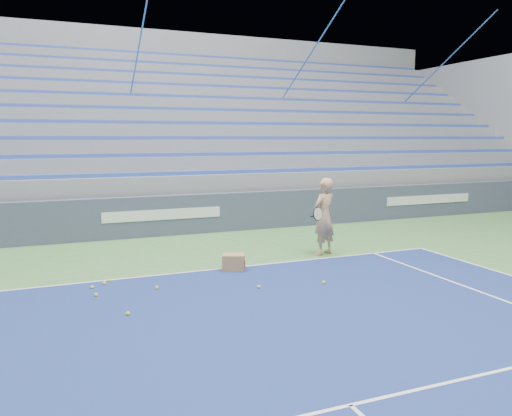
{
  "coord_description": "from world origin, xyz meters",
  "views": [
    {
      "loc": [
        -2.61,
        2.42,
        2.67
      ],
      "look_at": [
        1.38,
        12.38,
        1.15
      ],
      "focal_mm": 35.0,
      "sensor_mm": 36.0,
      "label": 1
    }
  ],
  "objects": [
    {
      "name": "tennis_ball_7",
      "position": [
        -1.07,
        11.0,
        0.03
      ],
      "size": [
        0.07,
        0.07,
        0.07
      ],
      "primitive_type": "sphere",
      "color": "#D5E42E",
      "rests_on": "ground"
    },
    {
      "name": "sponsor_barrier",
      "position": [
        0.0,
        15.88,
        0.55
      ],
      "size": [
        30.0,
        0.32,
        1.1
      ],
      "color": "#3E465E",
      "rests_on": "ground"
    },
    {
      "name": "ball_box",
      "position": [
        0.62,
        11.71,
        0.17
      ],
      "size": [
        0.54,
        0.49,
        0.33
      ],
      "color": "#9F784D",
      "rests_on": "ground"
    },
    {
      "name": "tennis_ball_1",
      "position": [
        -1.91,
        11.63,
        0.03
      ],
      "size": [
        0.07,
        0.07,
        0.07
      ],
      "primitive_type": "sphere",
      "color": "#D5E42E",
      "rests_on": "ground"
    },
    {
      "name": "tennis_ball_5",
      "position": [
        0.62,
        10.37,
        0.03
      ],
      "size": [
        0.07,
        0.07,
        0.07
      ],
      "primitive_type": "sphere",
      "color": "#D5E42E",
      "rests_on": "ground"
    },
    {
      "name": "tennis_ball_0",
      "position": [
        -2.13,
        11.46,
        0.03
      ],
      "size": [
        0.07,
        0.07,
        0.07
      ],
      "primitive_type": "sphere",
      "color": "#D5E42E",
      "rests_on": "ground"
    },
    {
      "name": "tennis_ball_3",
      "position": [
        -1.72,
        9.85,
        0.03
      ],
      "size": [
        0.07,
        0.07,
        0.07
      ],
      "primitive_type": "sphere",
      "color": "#D5E42E",
      "rests_on": "ground"
    },
    {
      "name": "tennis_ball_4",
      "position": [
        -2.1,
        10.97,
        0.03
      ],
      "size": [
        0.07,
        0.07,
        0.07
      ],
      "primitive_type": "sphere",
      "color": "#D5E42E",
      "rests_on": "ground"
    },
    {
      "name": "tennis_player",
      "position": [
        2.98,
        12.25,
        0.88
      ],
      "size": [
        0.98,
        0.94,
        1.77
      ],
      "color": "tan",
      "rests_on": "ground"
    },
    {
      "name": "bleachers",
      "position": [
        0.0,
        21.6,
        2.36
      ],
      "size": [
        31.0,
        9.15,
        7.3
      ],
      "color": "gray",
      "rests_on": "ground"
    },
    {
      "name": "tennis_ball_2",
      "position": [
        -1.8,
        11.77,
        0.03
      ],
      "size": [
        0.07,
        0.07,
        0.07
      ],
      "primitive_type": "sphere",
      "color": "#D5E42E",
      "rests_on": "ground"
    },
    {
      "name": "tennis_ball_6",
      "position": [
        1.83,
        10.18,
        0.03
      ],
      "size": [
        0.07,
        0.07,
        0.07
      ],
      "primitive_type": "sphere",
      "color": "#D5E42E",
      "rests_on": "ground"
    }
  ]
}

